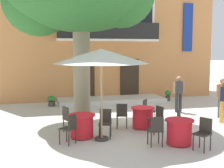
{
  "coord_description": "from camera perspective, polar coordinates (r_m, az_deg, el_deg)",
  "views": [
    {
      "loc": [
        -4.56,
        -11.25,
        2.81
      ],
      "look_at": [
        -1.33,
        1.52,
        1.3
      ],
      "focal_mm": 47.84,
      "sensor_mm": 36.0,
      "label": 1
    }
  ],
  "objects": [
    {
      "name": "cafe_chair_near_tree_1",
      "position": [
        9.9,
        13.23,
        -6.96
      ],
      "size": [
        0.56,
        0.56,
        0.91
      ],
      "color": "#2D2823",
      "rests_on": "ground"
    },
    {
      "name": "cafe_chair_middle_1",
      "position": [
        9.66,
        -1.29,
        -7.12
      ],
      "size": [
        0.5,
        0.5,
        0.91
      ],
      "color": "#2D2823",
      "rests_on": "ground"
    },
    {
      "name": "cafe_umbrella",
      "position": [
        9.1,
        -2.04,
        5.28
      ],
      "size": [
        2.9,
        2.9,
        2.85
      ],
      "color": "#997A56",
      "rests_on": "ground"
    },
    {
      "name": "ground_plane",
      "position": [
        12.46,
        7.7,
        -6.55
      ],
      "size": [
        120.0,
        120.0,
        0.0
      ],
      "primitive_type": "plane",
      "color": "beige"
    },
    {
      "name": "cafe_chair_middle_0",
      "position": [
        9.04,
        -8.12,
        -8.15
      ],
      "size": [
        0.57,
        0.57,
        0.91
      ],
      "color": "#2D2823",
      "rests_on": "ground"
    },
    {
      "name": "cafe_chair_near_tree_2",
      "position": [
        8.85,
        8.4,
        -8.48
      ],
      "size": [
        0.43,
        0.43,
        0.91
      ],
      "color": "#2D2823",
      "rests_on": "ground"
    },
    {
      "name": "entrance_step_platform",
      "position": [
        16.02,
        -0.11,
        -3.11
      ],
      "size": [
        5.64,
        1.87,
        0.25
      ],
      "primitive_type": "cube",
      "color": "silver",
      "rests_on": "ground"
    },
    {
      "name": "cafe_table_front",
      "position": [
        10.86,
        5.9,
        -6.36
      ],
      "size": [
        0.86,
        0.86,
        0.76
      ],
      "color": "red",
      "rests_on": "ground"
    },
    {
      "name": "ground_planter_right",
      "position": [
        16.81,
        10.64,
        -2.06
      ],
      "size": [
        0.34,
        0.34,
        0.59
      ],
      "color": "#47423D",
      "rests_on": "ground"
    },
    {
      "name": "cafe_chair_middle_2",
      "position": [
        10.27,
        -8.35,
        -6.37
      ],
      "size": [
        0.52,
        0.52,
        0.91
      ],
      "color": "#2D2823",
      "rests_on": "ground"
    },
    {
      "name": "cafe_chair_near_tree_0",
      "position": [
        8.86,
        17.11,
        -8.68
      ],
      "size": [
        0.54,
        0.54,
        0.91
      ],
      "color": "#2D2823",
      "rests_on": "ground"
    },
    {
      "name": "cafe_table_near_tree",
      "position": [
        9.21,
        12.73,
        -8.85
      ],
      "size": [
        0.86,
        0.86,
        0.76
      ],
      "color": "red",
      "rests_on": "ground"
    },
    {
      "name": "building_facade",
      "position": [
        18.67,
        -2.33,
        9.41
      ],
      "size": [
        13.0,
        5.09,
        7.5
      ],
      "color": "#CC844C",
      "rests_on": "ground"
    },
    {
      "name": "cafe_chair_front_0",
      "position": [
        10.28,
        8.61,
        -6.36
      ],
      "size": [
        0.48,
        0.48,
        0.91
      ],
      "color": "#2D2823",
      "rests_on": "ground"
    },
    {
      "name": "ground_planter_left",
      "position": [
        15.29,
        -11.49,
        -3.1
      ],
      "size": [
        0.45,
        0.45,
        0.51
      ],
      "color": "#47423D",
      "rests_on": "ground"
    },
    {
      "name": "cafe_chair_front_1",
      "position": [
        11.55,
        6.79,
        -4.9
      ],
      "size": [
        0.56,
        0.56,
        0.91
      ],
      "color": "#2D2823",
      "rests_on": "ground"
    },
    {
      "name": "cafe_table_middle",
      "position": [
        9.7,
        -5.78,
        -7.93
      ],
      "size": [
        0.86,
        0.86,
        0.76
      ],
      "color": "red",
      "rests_on": "ground"
    },
    {
      "name": "pedestrian_by_tree",
      "position": [
        13.75,
        12.63,
        -1.5
      ],
      "size": [
        0.53,
        0.36,
        1.64
      ],
      "color": "#232328",
      "rests_on": "ground"
    },
    {
      "name": "pedestrian_mid_plaza",
      "position": [
        12.27,
        20.61,
        -2.71
      ],
      "size": [
        0.53,
        0.36,
        1.64
      ],
      "color": "gold",
      "rests_on": "ground"
    },
    {
      "name": "pedestrian_near_entrance",
      "position": [
        13.17,
        20.26,
        -2.07
      ],
      "size": [
        0.53,
        0.39,
        1.65
      ],
      "color": "#384260",
      "rests_on": "ground"
    },
    {
      "name": "cafe_chair_front_2",
      "position": [
        10.75,
        1.91,
        -5.72
      ],
      "size": [
        0.5,
        0.5,
        0.91
      ],
      "color": "#2D2823",
      "rests_on": "ground"
    }
  ]
}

